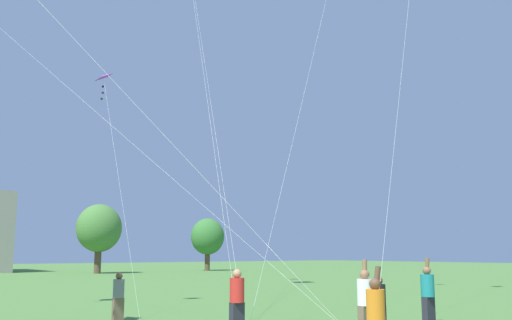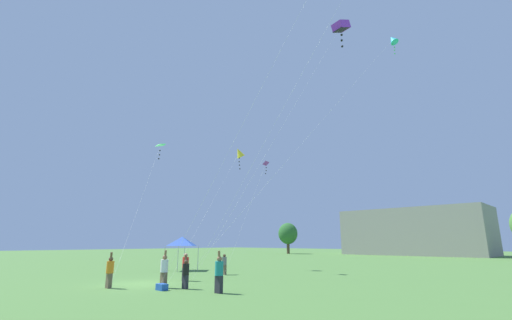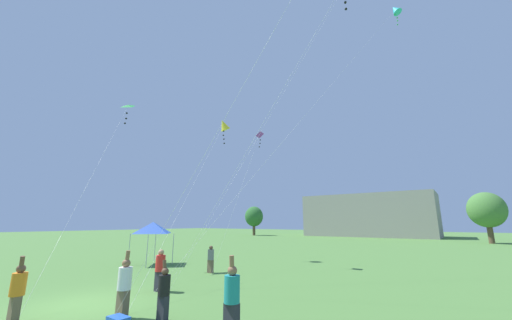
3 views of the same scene
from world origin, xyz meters
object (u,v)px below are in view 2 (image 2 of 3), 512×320
object	(u,v)px
person_white_shirt	(164,269)
kite_yellow_diamond_1	(239,153)
festival_tent	(182,241)
person_teal_shirt	(219,272)
cooler_box	(162,287)
person_grey_shirt	(224,264)
person_red_shirt	(185,266)
kite_cyan_diamond_2	(392,40)
kite_purple_delta_4	(265,165)
kite_purple_box_3	(341,27)
kite_green_delta_6	(160,146)
person_black_shirt	(186,272)
person_orange_shirt	(110,271)

from	to	relation	value
person_white_shirt	kite_yellow_diamond_1	bearing A→B (deg)	145.80
festival_tent	person_teal_shirt	world-z (taller)	festival_tent
cooler_box	person_grey_shirt	xyz separation A→B (m)	(-4.53, 8.42, 0.69)
festival_tent	person_red_shirt	size ratio (longest dim) A/B	1.70
kite_cyan_diamond_2	kite_purple_delta_4	bearing A→B (deg)	-135.12
festival_tent	cooler_box	world-z (taller)	festival_tent
cooler_box	kite_yellow_diamond_1	distance (m)	20.03
person_grey_shirt	kite_purple_box_3	size ratio (longest dim) A/B	0.06
person_white_shirt	kite_green_delta_6	xyz separation A→B (m)	(-10.30, 5.13, 10.55)
kite_purple_delta_4	kite_green_delta_6	xyz separation A→B (m)	(-7.37, -6.90, 1.88)
person_white_shirt	kite_green_delta_6	distance (m)	15.61
person_red_shirt	kite_green_delta_6	xyz separation A→B (m)	(-8.12, 2.14, 10.59)
cooler_box	kite_purple_delta_4	distance (m)	16.24
person_grey_shirt	person_black_shirt	xyz separation A→B (m)	(4.99, -7.23, 0.02)
festival_tent	cooler_box	xyz separation A→B (m)	(10.68, -8.44, -2.47)
kite_cyan_diamond_2	kite_green_delta_6	bearing A→B (deg)	-135.89
festival_tent	person_white_shirt	xyz separation A→B (m)	(9.86, -7.86, -1.62)
person_red_shirt	person_orange_shirt	distance (m)	5.23
person_teal_shirt	kite_purple_delta_4	world-z (taller)	kite_purple_delta_4
person_red_shirt	kite_yellow_diamond_1	size ratio (longest dim) A/B	0.13
kite_purple_box_3	kite_yellow_diamond_1	bearing A→B (deg)	-161.02
cooler_box	kite_purple_box_3	world-z (taller)	kite_purple_box_3
festival_tent	person_grey_shirt	size ratio (longest dim) A/B	1.91
person_orange_shirt	kite_green_delta_6	world-z (taller)	kite_green_delta_6
kite_purple_delta_4	person_red_shirt	bearing A→B (deg)	-85.25
festival_tent	person_black_shirt	xyz separation A→B (m)	(11.14, -7.25, -1.75)
person_black_shirt	person_white_shirt	distance (m)	1.42
person_grey_shirt	kite_cyan_diamond_2	xyz separation A→B (m)	(10.26, 13.63, 22.22)
kite_purple_box_3	kite_green_delta_6	xyz separation A→B (m)	(-13.49, -11.81, -12.42)
person_red_shirt	person_black_shirt	world-z (taller)	person_black_shirt
person_red_shirt	kite_purple_delta_4	bearing A→B (deg)	168.29
person_red_shirt	festival_tent	bearing A→B (deg)	-138.81
person_grey_shirt	kite_yellow_diamond_1	size ratio (longest dim) A/B	0.12
cooler_box	person_red_shirt	bearing A→B (deg)	130.00
festival_tent	kite_yellow_diamond_1	bearing A→B (deg)	68.44
kite_purple_delta_4	kite_green_delta_6	bearing A→B (deg)	-136.90
festival_tent	kite_green_delta_6	size ratio (longest dim) A/B	0.25
cooler_box	person_orange_shirt	bearing A→B (deg)	-150.80
person_teal_shirt	person_orange_shirt	world-z (taller)	person_teal_shirt
person_orange_shirt	person_white_shirt	xyz separation A→B (m)	(2.14, 2.24, 0.05)
person_white_shirt	kite_purple_delta_4	bearing A→B (deg)	129.00
person_orange_shirt	kite_yellow_diamond_1	bearing A→B (deg)	147.20
person_red_shirt	person_orange_shirt	bearing A→B (deg)	-16.05
person_black_shirt	person_orange_shirt	bearing A→B (deg)	-20.61
person_grey_shirt	person_white_shirt	size ratio (longest dim) A/B	0.76
person_grey_shirt	person_orange_shirt	distance (m)	10.20
person_orange_shirt	kite_purple_box_3	size ratio (longest dim) A/B	0.08
kite_cyan_diamond_2	kite_purple_delta_4	size ratio (longest dim) A/B	2.36
person_teal_shirt	kite_purple_box_3	size ratio (longest dim) A/B	0.09
festival_tent	person_grey_shirt	bearing A→B (deg)	-0.14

